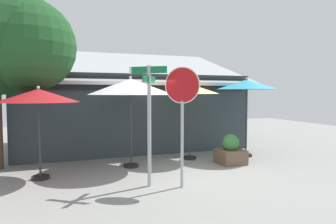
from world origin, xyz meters
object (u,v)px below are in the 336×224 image
object	(u,v)px
stop_sign	(182,102)
patio_umbrella_crimson_left	(38,97)
patio_umbrella_mustard_right	(190,90)
patio_umbrella_teal_far_right	(247,85)
patio_umbrella_ivory_center	(131,87)
shade_tree	(3,38)
sidewalk_planter	(231,152)
street_sign_post	(149,112)

from	to	relation	value
stop_sign	patio_umbrella_crimson_left	distance (m)	3.66
patio_umbrella_mustard_right	patio_umbrella_teal_far_right	xyz separation A→B (m)	(2.02, -0.27, 0.16)
stop_sign	patio_umbrella_mustard_right	distance (m)	3.07
patio_umbrella_crimson_left	patio_umbrella_ivory_center	size ratio (longest dim) A/B	0.88
patio_umbrella_ivory_center	shade_tree	distance (m)	3.84
patio_umbrella_crimson_left	patio_umbrella_teal_far_right	bearing A→B (deg)	4.93
stop_sign	patio_umbrella_crimson_left	xyz separation A→B (m)	(-3.14, 1.87, 0.13)
patio_umbrella_mustard_right	patio_umbrella_teal_far_right	world-z (taller)	patio_umbrella_teal_far_right
stop_sign	patio_umbrella_crimson_left	size ratio (longest dim) A/B	1.18
stop_sign	sidewalk_planter	xyz separation A→B (m)	(2.33, 1.65, -1.61)
patio_umbrella_crimson_left	stop_sign	bearing A→B (deg)	-30.82
stop_sign	sidewalk_planter	distance (m)	3.28
patio_umbrella_teal_far_right	sidewalk_planter	world-z (taller)	patio_umbrella_teal_far_right
street_sign_post	patio_umbrella_teal_far_right	bearing A→B (deg)	26.89
street_sign_post	patio_umbrella_mustard_right	size ratio (longest dim) A/B	1.11
stop_sign	sidewalk_planter	size ratio (longest dim) A/B	3.03
street_sign_post	patio_umbrella_crimson_left	size ratio (longest dim) A/B	1.19
street_sign_post	shade_tree	distance (m)	4.95
patio_umbrella_teal_far_right	shade_tree	size ratio (longest dim) A/B	0.48
shade_tree	patio_umbrella_mustard_right	bearing A→B (deg)	-6.35
street_sign_post	shade_tree	bearing A→B (deg)	138.93
patio_umbrella_ivory_center	patio_umbrella_teal_far_right	size ratio (longest dim) A/B	0.99
patio_umbrella_teal_far_right	shade_tree	distance (m)	7.70
patio_umbrella_ivory_center	sidewalk_planter	world-z (taller)	patio_umbrella_ivory_center
patio_umbrella_crimson_left	patio_umbrella_mustard_right	world-z (taller)	patio_umbrella_mustard_right
stop_sign	patio_umbrella_mustard_right	world-z (taller)	stop_sign
shade_tree	patio_umbrella_crimson_left	bearing A→B (deg)	-56.32
stop_sign	patio_umbrella_teal_far_right	world-z (taller)	stop_sign
sidewalk_planter	patio_umbrella_ivory_center	bearing A→B (deg)	167.51
street_sign_post	patio_umbrella_ivory_center	size ratio (longest dim) A/B	1.05
street_sign_post	patio_umbrella_crimson_left	xyz separation A→B (m)	(-2.45, 1.53, 0.36)
patio_umbrella_teal_far_right	sidewalk_planter	distance (m)	2.49
street_sign_post	patio_umbrella_teal_far_right	distance (m)	4.68
patio_umbrella_crimson_left	street_sign_post	bearing A→B (deg)	-31.95
patio_umbrella_teal_far_right	sidewalk_planter	size ratio (longest dim) A/B	2.95
street_sign_post	patio_umbrella_ivory_center	distance (m)	2.06
stop_sign	shade_tree	world-z (taller)	shade_tree
patio_umbrella_crimson_left	patio_umbrella_mustard_right	bearing A→B (deg)	10.36
shade_tree	stop_sign	bearing A→B (deg)	-38.97
stop_sign	patio_umbrella_teal_far_right	xyz separation A→B (m)	(3.44, 2.44, 0.48)
patio_umbrella_crimson_left	patio_umbrella_mustard_right	xyz separation A→B (m)	(4.56, 0.83, 0.19)
patio_umbrella_ivory_center	patio_umbrella_teal_far_right	world-z (taller)	patio_umbrella_teal_far_right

